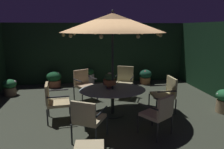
# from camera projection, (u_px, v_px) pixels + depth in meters

# --- Properties ---
(ground_plane) EXTENTS (8.01, 7.38, 0.02)m
(ground_plane) POSITION_uv_depth(u_px,v_px,m) (109.00, 114.00, 5.75)
(ground_plane) COLOR #3B4032
(hedge_backdrop_rear) EXTENTS (8.01, 0.30, 2.49)m
(hedge_backdrop_rear) POSITION_uv_depth(u_px,v_px,m) (98.00, 53.00, 8.89)
(hedge_backdrop_rear) COLOR #1B311E
(hedge_backdrop_rear) RESTS_ON ground_plane
(patio_dining_table) EXTENTS (1.77, 1.42, 0.72)m
(patio_dining_table) POSITION_uv_depth(u_px,v_px,m) (113.00, 93.00, 5.56)
(patio_dining_table) COLOR #2B302C
(patio_dining_table) RESTS_ON ground_plane
(patio_umbrella) EXTENTS (2.62, 2.62, 2.74)m
(patio_umbrella) POSITION_uv_depth(u_px,v_px,m) (113.00, 23.00, 5.15)
(patio_umbrella) COLOR #292C33
(patio_umbrella) RESTS_ON ground_plane
(centerpiece_planter) EXTENTS (0.35, 0.35, 0.43)m
(centerpiece_planter) POSITION_uv_depth(u_px,v_px,m) (110.00, 80.00, 5.59)
(centerpiece_planter) COLOR #A76747
(centerpiece_planter) RESTS_ON patio_dining_table
(patio_chair_north) EXTENTS (0.64, 0.65, 0.97)m
(patio_chair_north) POSITION_uv_depth(u_px,v_px,m) (54.00, 99.00, 5.21)
(patio_chair_north) COLOR #2C2B30
(patio_chair_north) RESTS_ON ground_plane
(patio_chair_northeast) EXTENTS (0.79, 0.81, 0.93)m
(patio_chair_northeast) POSITION_uv_depth(u_px,v_px,m) (88.00, 117.00, 4.19)
(patio_chair_northeast) COLOR #293032
(patio_chair_northeast) RESTS_ON ground_plane
(patio_chair_east) EXTENTS (0.77, 0.77, 0.91)m
(patio_chair_east) POSITION_uv_depth(u_px,v_px,m) (159.00, 112.00, 4.48)
(patio_chair_east) COLOR #313030
(patio_chair_east) RESTS_ON ground_plane
(patio_chair_southeast) EXTENTS (0.58, 0.63, 0.97)m
(patio_chair_southeast) POSITION_uv_depth(u_px,v_px,m) (166.00, 92.00, 5.80)
(patio_chair_southeast) COLOR #2E2C30
(patio_chair_southeast) RESTS_ON ground_plane
(patio_chair_south) EXTENTS (0.78, 0.76, 1.04)m
(patio_chair_south) POSITION_uv_depth(u_px,v_px,m) (124.00, 80.00, 6.98)
(patio_chair_south) COLOR #2B2B2B
(patio_chair_south) RESTS_ON ground_plane
(patio_chair_southwest) EXTENTS (0.77, 0.77, 0.98)m
(patio_chair_southwest) POSITION_uv_depth(u_px,v_px,m) (84.00, 83.00, 6.71)
(patio_chair_southwest) COLOR #312F31
(patio_chair_southwest) RESTS_ON ground_plane
(ottoman_footrest) EXTENTS (0.53, 0.46, 0.42)m
(ottoman_footrest) POSITION_uv_depth(u_px,v_px,m) (89.00, 149.00, 3.43)
(ottoman_footrest) COLOR #2B2B31
(ottoman_footrest) RESTS_ON ground_plane
(potted_plant_right_far) EXTENTS (0.45, 0.45, 0.56)m
(potted_plant_right_far) POSITION_uv_depth(u_px,v_px,m) (10.00, 87.00, 7.22)
(potted_plant_right_far) COLOR #7C6550
(potted_plant_right_far) RESTS_ON ground_plane
(potted_plant_back_left) EXTENTS (0.58, 0.58, 0.63)m
(potted_plant_back_left) POSITION_uv_depth(u_px,v_px,m) (54.00, 79.00, 8.25)
(potted_plant_back_left) COLOR #AD5E43
(potted_plant_back_left) RESTS_ON ground_plane
(potted_plant_left_near) EXTENTS (0.52, 0.52, 0.60)m
(potted_plant_left_near) POSITION_uv_depth(u_px,v_px,m) (145.00, 76.00, 8.71)
(potted_plant_left_near) COLOR #AB6A41
(potted_plant_left_near) RESTS_ON ground_plane
(potted_plant_front_corner) EXTENTS (0.47, 0.47, 0.65)m
(potted_plant_front_corner) POSITION_uv_depth(u_px,v_px,m) (224.00, 100.00, 5.76)
(potted_plant_front_corner) COLOR tan
(potted_plant_front_corner) RESTS_ON ground_plane
(potted_plant_right_near) EXTENTS (0.39, 0.39, 0.65)m
(potted_plant_right_near) POSITION_uv_depth(u_px,v_px,m) (90.00, 76.00, 8.67)
(potted_plant_right_near) COLOR beige
(potted_plant_right_near) RESTS_ON ground_plane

